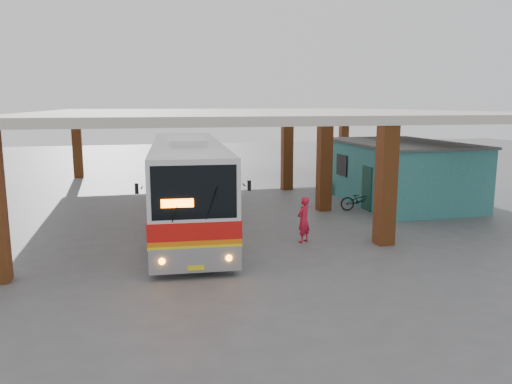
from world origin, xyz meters
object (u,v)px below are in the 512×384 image
object	(u,v)px
motorcycle	(361,200)
coach_bus	(188,183)
pedestrian	(304,220)
red_chair	(326,189)

from	to	relation	value
motorcycle	coach_bus	bearing A→B (deg)	108.20
motorcycle	pedestrian	xyz separation A→B (m)	(-4.44, -4.62, 0.33)
coach_bus	pedestrian	size ratio (longest dim) A/B	7.67
coach_bus	red_chair	world-z (taller)	coach_bus
coach_bus	motorcycle	xyz separation A→B (m)	(8.30, 1.39, -1.34)
pedestrian	coach_bus	bearing A→B (deg)	-78.28
red_chair	motorcycle	bearing A→B (deg)	-87.48
coach_bus	red_chair	bearing A→B (deg)	38.29
coach_bus	pedestrian	distance (m)	5.13
coach_bus	pedestrian	world-z (taller)	coach_bus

